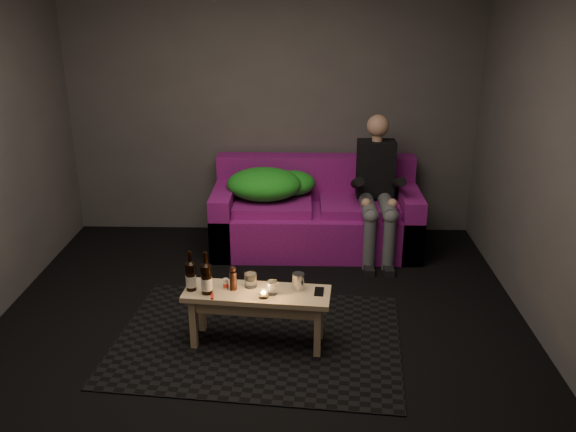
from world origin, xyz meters
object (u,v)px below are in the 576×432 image
Objects in this scene: sofa at (315,216)px; person at (377,186)px; steel_cup at (298,281)px; coffee_table at (257,301)px; beer_bottle_a at (191,276)px; beer_bottle_b at (206,278)px.

person is (0.55, -0.16, 0.37)m from sofa.
coffee_table is at bearing -170.71° from steel_cup.
sofa reaches higher than beer_bottle_a.
sofa is at bearing 63.15° from beer_bottle_a.
coffee_table is at bearing -103.78° from sofa.
person is at bearing 58.47° from coffee_table.
beer_bottle_b is at bearing -172.64° from steel_cup.
sofa is 6.69× the size of beer_bottle_a.
steel_cup is (-0.15, -1.71, 0.17)m from sofa.
beer_bottle_b is (-1.32, -1.64, -0.14)m from person.
beer_bottle_b reaches higher than coffee_table.
sofa reaches higher than beer_bottle_b.
coffee_table is 0.39m from beer_bottle_b.
beer_bottle_a is 2.49× the size of steel_cup.
sofa is at bearing 66.79° from beer_bottle_b.
beer_bottle_a reaches higher than coffee_table.
steel_cup is at bearing 2.55° from beer_bottle_a.
person is 1.72m from steel_cup.
sofa is 1.73m from steel_cup.
beer_bottle_a is 0.12m from beer_bottle_b.
beer_bottle_a is (-1.44, -1.59, -0.15)m from person.
sofa is at bearing 85.02° from steel_cup.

